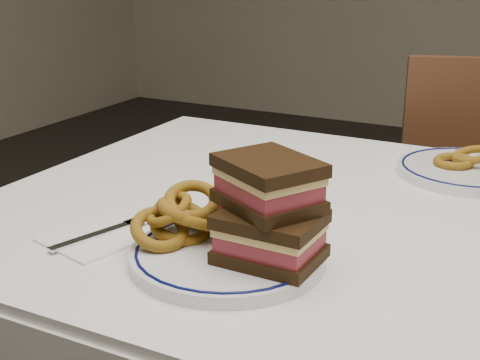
% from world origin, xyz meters
% --- Properties ---
extents(dining_table, '(1.27, 0.87, 0.75)m').
position_xyz_m(dining_table, '(0.00, 0.00, 0.64)').
color(dining_table, white).
rests_on(dining_table, floor).
extents(chair_far, '(0.53, 0.53, 0.90)m').
position_xyz_m(chair_far, '(0.02, 0.78, 0.49)').
color(chair_far, '#452816').
rests_on(chair_far, floor).
extents(main_plate, '(0.25, 0.25, 0.02)m').
position_xyz_m(main_plate, '(-0.16, -0.22, 0.76)').
color(main_plate, white).
rests_on(main_plate, dining_table).
extents(reuben_sandwich, '(0.15, 0.14, 0.12)m').
position_xyz_m(reuben_sandwich, '(-0.10, -0.21, 0.83)').
color(reuben_sandwich, black).
rests_on(reuben_sandwich, main_plate).
extents(onion_rings_main, '(0.11, 0.12, 0.09)m').
position_xyz_m(onion_rings_main, '(-0.23, -0.22, 0.80)').
color(onion_rings_main, brown).
rests_on(onion_rings_main, main_plate).
extents(ketchup_ramekin, '(0.05, 0.05, 0.03)m').
position_xyz_m(ketchup_ramekin, '(-0.18, -0.15, 0.78)').
color(ketchup_ramekin, white).
rests_on(ketchup_ramekin, main_plate).
extents(far_plate, '(0.24, 0.24, 0.02)m').
position_xyz_m(far_plate, '(0.05, 0.28, 0.76)').
color(far_plate, white).
rests_on(far_plate, dining_table).
extents(onion_rings_far, '(0.10, 0.10, 0.04)m').
position_xyz_m(onion_rings_far, '(0.04, 0.29, 0.78)').
color(onion_rings_far, brown).
rests_on(onion_rings_far, far_plate).
extents(napkin_fork, '(0.14, 0.16, 0.01)m').
position_xyz_m(napkin_fork, '(-0.35, -0.24, 0.75)').
color(napkin_fork, white).
rests_on(napkin_fork, dining_table).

